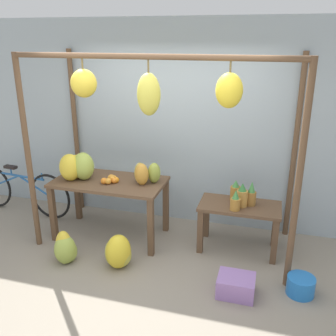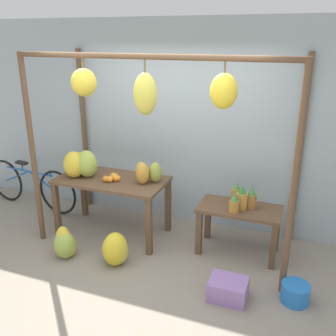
% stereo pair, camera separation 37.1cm
% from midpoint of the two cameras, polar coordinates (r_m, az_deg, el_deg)
% --- Properties ---
extents(ground_plane, '(20.00, 20.00, 0.00)m').
position_cam_midpoint_polar(ground_plane, '(4.37, -6.54, -16.54)').
color(ground_plane, gray).
extents(shop_wall_back, '(8.00, 0.08, 2.80)m').
position_cam_midpoint_polar(shop_wall_back, '(5.17, -0.46, 6.51)').
color(shop_wall_back, '#99A8B2').
rests_on(shop_wall_back, ground_plane).
extents(stall_awning, '(3.16, 1.31, 2.40)m').
position_cam_midpoint_polar(stall_awning, '(4.14, -4.35, 8.24)').
color(stall_awning, brown).
rests_on(stall_awning, ground_plane).
extents(display_table_main, '(1.44, 0.75, 0.79)m').
position_cam_midpoint_polar(display_table_main, '(4.97, -11.01, -3.22)').
color(display_table_main, brown).
rests_on(display_table_main, ground_plane).
extents(display_table_side, '(0.99, 0.52, 0.61)m').
position_cam_midpoint_polar(display_table_side, '(4.69, 8.60, -7.02)').
color(display_table_side, brown).
rests_on(display_table_side, ground_plane).
extents(banana_pile_on_table, '(0.47, 0.43, 0.36)m').
position_cam_midpoint_polar(banana_pile_on_table, '(5.01, -15.80, 0.18)').
color(banana_pile_on_table, '#9EB247').
rests_on(banana_pile_on_table, display_table_main).
extents(orange_pile, '(0.21, 0.21, 0.09)m').
position_cam_midpoint_polar(orange_pile, '(4.84, -10.84, -1.76)').
color(orange_pile, orange).
rests_on(orange_pile, display_table_main).
extents(pineapple_cluster, '(0.33, 0.42, 0.31)m').
position_cam_midpoint_polar(pineapple_cluster, '(4.59, 8.84, -4.23)').
color(pineapple_cluster, olive).
rests_on(pineapple_cluster, display_table_side).
extents(banana_pile_ground_left, '(0.37, 0.38, 0.41)m').
position_cam_midpoint_polar(banana_pile_ground_left, '(4.75, -17.57, -11.71)').
color(banana_pile_ground_left, '#9EB247').
rests_on(banana_pile_ground_left, ground_plane).
extents(banana_pile_ground_right, '(0.40, 0.41, 0.42)m').
position_cam_midpoint_polar(banana_pile_ground_right, '(4.52, -10.01, -12.73)').
color(banana_pile_ground_right, '#9EB247').
rests_on(banana_pile_ground_right, ground_plane).
extents(fruit_crate_white, '(0.38, 0.31, 0.21)m').
position_cam_midpoint_polar(fruit_crate_white, '(4.12, 7.68, -17.39)').
color(fruit_crate_white, '#9970B7').
rests_on(fruit_crate_white, ground_plane).
extents(blue_bucket, '(0.29, 0.29, 0.20)m').
position_cam_midpoint_polar(blue_bucket, '(4.26, 17.14, -16.83)').
color(blue_bucket, blue).
rests_on(blue_bucket, ground_plane).
extents(parked_bicycle, '(1.78, 0.22, 0.73)m').
position_cam_midpoint_polar(parked_bicycle, '(6.14, -23.18, -3.13)').
color(parked_bicycle, black).
rests_on(parked_bicycle, ground_plane).
extents(papaya_pile, '(0.36, 0.30, 0.28)m').
position_cam_midpoint_polar(papaya_pile, '(4.72, -5.81, -0.85)').
color(papaya_pile, '#B2993D').
rests_on(papaya_pile, display_table_main).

